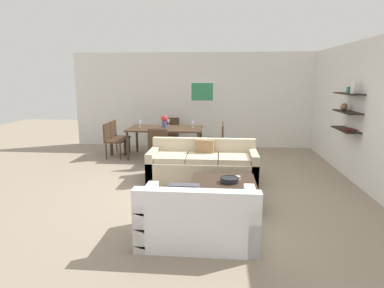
{
  "coord_description": "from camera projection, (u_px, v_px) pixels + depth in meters",
  "views": [
    {
      "loc": [
        0.41,
        -5.86,
        2.02
      ],
      "look_at": [
        -0.13,
        0.2,
        0.75
      ],
      "focal_mm": 30.24,
      "sensor_mm": 36.0,
      "label": 1
    }
  ],
  "objects": [
    {
      "name": "sofa_beige",
      "position": [
        203.0,
        165.0,
        6.42
      ],
      "size": [
        2.11,
        0.9,
        0.78
      ],
      "color": "beige",
      "rests_on": "ground"
    },
    {
      "name": "decorative_bowl",
      "position": [
        229.0,
        180.0,
        5.11
      ],
      "size": [
        0.29,
        0.29,
        0.08
      ],
      "color": "black",
      "rests_on": "coffee_table"
    },
    {
      "name": "coffee_table",
      "position": [
        223.0,
        193.0,
        5.19
      ],
      "size": [
        1.03,
        0.98,
        0.38
      ],
      "color": "#38281E",
      "rests_on": "ground"
    },
    {
      "name": "dining_chair_left_near",
      "position": [
        112.0,
        138.0,
        8.13
      ],
      "size": [
        0.44,
        0.44,
        0.88
      ],
      "color": "#422D1E",
      "rests_on": "ground"
    },
    {
      "name": "wine_glass_head",
      "position": [
        168.0,
        121.0,
        8.61
      ],
      "size": [
        0.06,
        0.06,
        0.17
      ],
      "color": "silver",
      "rests_on": "dining_table"
    },
    {
      "name": "dining_chair_right_far",
      "position": [
        218.0,
        137.0,
        8.35
      ],
      "size": [
        0.44,
        0.44,
        0.88
      ],
      "color": "#422D1E",
      "rests_on": "ground"
    },
    {
      "name": "centerpiece_vase",
      "position": [
        164.0,
        120.0,
        8.15
      ],
      "size": [
        0.16,
        0.16,
        0.32
      ],
      "color": "#4C518C",
      "rests_on": "dining_table"
    },
    {
      "name": "dining_table",
      "position": [
        165.0,
        130.0,
        8.21
      ],
      "size": [
        1.86,
        1.03,
        0.75
      ],
      "color": "#422D1E",
      "rests_on": "ground"
    },
    {
      "name": "loveseat_white",
      "position": [
        198.0,
        218.0,
        4.02
      ],
      "size": [
        1.45,
        0.9,
        0.78
      ],
      "color": "white",
      "rests_on": "ground"
    },
    {
      "name": "dining_chair_head",
      "position": [
        171.0,
        131.0,
        9.14
      ],
      "size": [
        0.44,
        0.44,
        0.88
      ],
      "color": "#422D1E",
      "rests_on": "ground"
    },
    {
      "name": "right_wall_shelf_unit",
      "position": [
        357.0,
        112.0,
        6.21
      ],
      "size": [
        0.34,
        8.2,
        2.7
      ],
      "color": "silver",
      "rests_on": "ground"
    },
    {
      "name": "wine_glass_right_far",
      "position": [
        193.0,
        123.0,
        8.23
      ],
      "size": [
        0.07,
        0.07,
        0.16
      ],
      "color": "silver",
      "rests_on": "dining_table"
    },
    {
      "name": "dining_chair_left_far",
      "position": [
        117.0,
        135.0,
        8.58
      ],
      "size": [
        0.44,
        0.44,
        0.88
      ],
      "color": "#422D1E",
      "rests_on": "ground"
    },
    {
      "name": "back_wall_unit",
      "position": [
        217.0,
        100.0,
        9.3
      ],
      "size": [
        8.4,
        0.09,
        2.7
      ],
      "color": "silver",
      "rests_on": "ground"
    },
    {
      "name": "dining_chair_right_near",
      "position": [
        218.0,
        140.0,
        7.9
      ],
      "size": [
        0.44,
        0.44,
        0.88
      ],
      "color": "#422D1E",
      "rests_on": "ground"
    },
    {
      "name": "ground_plane",
      "position": [
        198.0,
        185.0,
        6.16
      ],
      "size": [
        18.0,
        18.0,
        0.0
      ],
      "primitive_type": "plane",
      "color": "gray"
    },
    {
      "name": "wine_glass_left_far",
      "position": [
        140.0,
        122.0,
        8.35
      ],
      "size": [
        0.06,
        0.06,
        0.17
      ],
      "color": "silver",
      "rests_on": "dining_table"
    },
    {
      "name": "dining_chair_foot",
      "position": [
        159.0,
        145.0,
        7.34
      ],
      "size": [
        0.44,
        0.44,
        0.88
      ],
      "color": "#422D1E",
      "rests_on": "ground"
    },
    {
      "name": "candle_jar",
      "position": [
        238.0,
        178.0,
        5.21
      ],
      "size": [
        0.09,
        0.09,
        0.07
      ],
      "primitive_type": "cylinder",
      "color": "silver",
      "rests_on": "coffee_table"
    }
  ]
}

